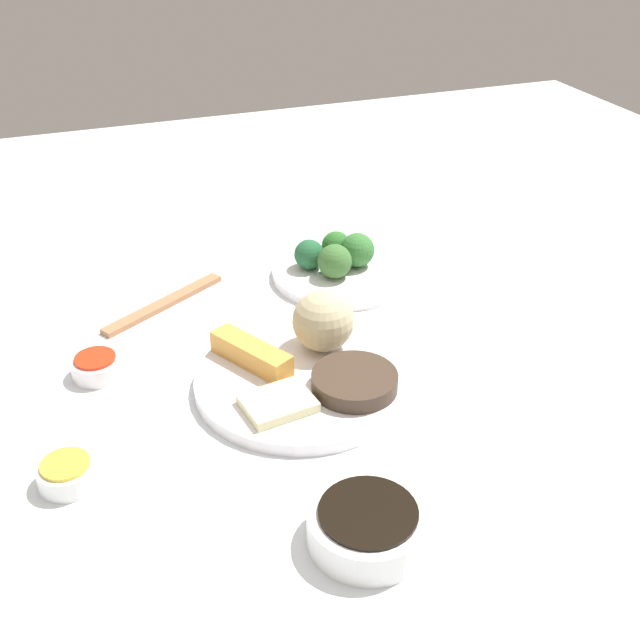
# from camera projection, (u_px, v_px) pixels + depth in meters

# --- Properties ---
(tabletop) EXTENTS (2.20, 2.20, 0.02)m
(tabletop) POSITION_uv_depth(u_px,v_px,m) (324.00, 381.00, 0.98)
(tabletop) COLOR white
(tabletop) RESTS_ON ground
(main_plate) EXTENTS (0.26, 0.26, 0.02)m
(main_plate) POSITION_uv_depth(u_px,v_px,m) (302.00, 381.00, 0.95)
(main_plate) COLOR white
(main_plate) RESTS_ON tabletop
(rice_scoop) EXTENTS (0.08, 0.08, 0.08)m
(rice_scoop) POSITION_uv_depth(u_px,v_px,m) (323.00, 321.00, 0.98)
(rice_scoop) COLOR tan
(rice_scoop) RESTS_ON main_plate
(spring_roll) EXTENTS (0.12, 0.08, 0.03)m
(spring_roll) POSITION_uv_depth(u_px,v_px,m) (251.00, 354.00, 0.96)
(spring_roll) COLOR gold
(spring_roll) RESTS_ON main_plate
(crab_rangoon_wonton) EXTENTS (0.07, 0.09, 0.01)m
(crab_rangoon_wonton) POSITION_uv_depth(u_px,v_px,m) (278.00, 403.00, 0.89)
(crab_rangoon_wonton) COLOR beige
(crab_rangoon_wonton) RESTS_ON main_plate
(stir_fry_heap) EXTENTS (0.10, 0.10, 0.02)m
(stir_fry_heap) POSITION_uv_depth(u_px,v_px,m) (355.00, 381.00, 0.92)
(stir_fry_heap) COLOR #3F2F24
(stir_fry_heap) RESTS_ON main_plate
(broccoli_plate) EXTENTS (0.21, 0.21, 0.01)m
(broccoli_plate) POSITION_uv_depth(u_px,v_px,m) (342.00, 273.00, 1.19)
(broccoli_plate) COLOR white
(broccoli_plate) RESTS_ON tabletop
(broccoli_floret_0) EXTENTS (0.05, 0.05, 0.05)m
(broccoli_floret_0) POSITION_uv_depth(u_px,v_px,m) (357.00, 250.00, 1.18)
(broccoli_floret_0) COLOR #357233
(broccoli_floret_0) RESTS_ON broccoli_plate
(broccoli_floret_1) EXTENTS (0.05, 0.05, 0.05)m
(broccoli_floret_1) POSITION_uv_depth(u_px,v_px,m) (335.00, 261.00, 1.15)
(broccoli_floret_1) COLOR #3C6B31
(broccoli_floret_1) RESTS_ON broccoli_plate
(broccoli_floret_2) EXTENTS (0.05, 0.05, 0.05)m
(broccoli_floret_2) POSITION_uv_depth(u_px,v_px,m) (309.00, 254.00, 1.18)
(broccoli_floret_2) COLOR #225C34
(broccoli_floret_2) RESTS_ON broccoli_plate
(broccoli_floret_3) EXTENTS (0.05, 0.05, 0.05)m
(broccoli_floret_3) POSITION_uv_depth(u_px,v_px,m) (336.00, 246.00, 1.20)
(broccoli_floret_3) COLOR #2B6727
(broccoli_floret_3) RESTS_ON broccoli_plate
(soy_sauce_bowl) EXTENTS (0.11, 0.11, 0.03)m
(soy_sauce_bowl) POSITION_uv_depth(u_px,v_px,m) (368.00, 527.00, 0.73)
(soy_sauce_bowl) COLOR white
(soy_sauce_bowl) RESTS_ON tabletop
(soy_sauce_bowl_liquid) EXTENTS (0.09, 0.09, 0.00)m
(soy_sauce_bowl_liquid) POSITION_uv_depth(u_px,v_px,m) (368.00, 512.00, 0.72)
(soy_sauce_bowl_liquid) COLOR black
(soy_sauce_bowl_liquid) RESTS_ON soy_sauce_bowl
(sauce_ramekin_hot_mustard) EXTENTS (0.06, 0.06, 0.02)m
(sauce_ramekin_hot_mustard) POSITION_uv_depth(u_px,v_px,m) (67.00, 475.00, 0.80)
(sauce_ramekin_hot_mustard) COLOR white
(sauce_ramekin_hot_mustard) RESTS_ON tabletop
(sauce_ramekin_hot_mustard_liquid) EXTENTS (0.05, 0.05, 0.00)m
(sauce_ramekin_hot_mustard_liquid) POSITION_uv_depth(u_px,v_px,m) (65.00, 464.00, 0.80)
(sauce_ramekin_hot_mustard_liquid) COLOR yellow
(sauce_ramekin_hot_mustard_liquid) RESTS_ON sauce_ramekin_hot_mustard
(sauce_ramekin_sweet_and_sour) EXTENTS (0.06, 0.06, 0.02)m
(sauce_ramekin_sweet_and_sour) POSITION_uv_depth(u_px,v_px,m) (97.00, 368.00, 0.97)
(sauce_ramekin_sweet_and_sour) COLOR white
(sauce_ramekin_sweet_and_sour) RESTS_ON tabletop
(sauce_ramekin_sweet_and_sour_liquid) EXTENTS (0.05, 0.05, 0.00)m
(sauce_ramekin_sweet_and_sour_liquid) POSITION_uv_depth(u_px,v_px,m) (95.00, 358.00, 0.96)
(sauce_ramekin_sweet_and_sour_liquid) COLOR red
(sauce_ramekin_sweet_and_sour_liquid) RESTS_ON sauce_ramekin_sweet_and_sour
(chopsticks_pair) EXTENTS (0.12, 0.19, 0.01)m
(chopsticks_pair) POSITION_uv_depth(u_px,v_px,m) (164.00, 304.00, 1.12)
(chopsticks_pair) COLOR #AA714B
(chopsticks_pair) RESTS_ON tabletop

